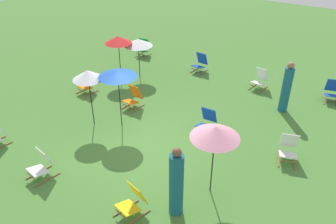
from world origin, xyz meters
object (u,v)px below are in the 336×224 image
(umbrella_1, at_px, (138,42))
(person_0, at_px, (176,184))
(deckchair_4, at_px, (133,98))
(deckchair_10, at_px, (200,63))
(deckchair_11, at_px, (144,48))
(umbrella_2, at_px, (118,74))
(deckchair_0, at_px, (42,165))
(deckchair_2, at_px, (207,122))
(deckchair_8, at_px, (288,149))
(umbrella_3, at_px, (215,132))
(umbrella_0, at_px, (118,40))
(deckchair_7, at_px, (133,201))
(person_1, at_px, (286,88))
(deckchair_6, at_px, (332,91))
(umbrella_4, at_px, (88,75))
(deckchair_5, at_px, (260,80))
(deckchair_1, at_px, (88,83))

(umbrella_1, height_order, person_0, person_0)
(deckchair_4, xyz_separation_m, deckchair_10, (0.63, 4.03, 0.00))
(deckchair_11, bearing_deg, umbrella_2, -66.03)
(deckchair_0, bearing_deg, deckchair_2, 67.84)
(deckchair_2, xyz_separation_m, deckchair_8, (2.58, -0.05, 0.00))
(umbrella_3, relative_size, person_0, 1.04)
(umbrella_1, relative_size, person_0, 0.87)
(umbrella_2, bearing_deg, umbrella_0, 128.85)
(deckchair_0, bearing_deg, person_0, 23.54)
(deckchair_7, xyz_separation_m, umbrella_3, (1.23, 1.62, 1.45))
(umbrella_0, distance_m, umbrella_1, 0.83)
(deckchair_11, distance_m, umbrella_2, 6.36)
(deckchair_0, height_order, umbrella_3, umbrella_3)
(deckchair_4, bearing_deg, person_0, -36.54)
(deckchair_0, bearing_deg, deckchair_10, 98.21)
(deckchair_4, xyz_separation_m, person_1, (4.67, 2.58, 0.51))
(umbrella_0, relative_size, person_0, 0.98)
(deckchair_7, height_order, umbrella_3, umbrella_3)
(umbrella_0, bearing_deg, deckchair_10, 43.94)
(deckchair_6, xyz_separation_m, deckchair_8, (-0.46, -4.36, 0.00))
(umbrella_4, xyz_separation_m, person_0, (4.27, -1.86, -0.90))
(deckchair_7, height_order, umbrella_2, umbrella_2)
(umbrella_0, bearing_deg, umbrella_1, 46.86)
(deckchair_2, relative_size, deckchair_7, 0.97)
(deckchair_8, relative_size, person_0, 0.46)
(deckchair_5, xyz_separation_m, umbrella_2, (-2.98, -5.02, 1.52))
(deckchair_1, xyz_separation_m, person_0, (6.01, -3.45, 0.52))
(umbrella_0, bearing_deg, person_1, 8.26)
(deckchair_7, relative_size, deckchair_8, 0.99)
(umbrella_0, bearing_deg, deckchair_7, -49.31)
(umbrella_1, bearing_deg, person_0, -47.81)
(deckchair_7, relative_size, umbrella_3, 0.44)
(deckchair_10, relative_size, umbrella_4, 0.43)
(deckchair_0, bearing_deg, deckchair_5, 79.65)
(deckchair_11, xyz_separation_m, umbrella_3, (6.75, -6.63, 1.45))
(deckchair_10, relative_size, person_1, 0.45)
(umbrella_0, distance_m, umbrella_3, 7.28)
(deckchair_0, height_order, deckchair_6, same)
(deckchair_4, bearing_deg, deckchair_2, 4.89)
(deckchair_7, xyz_separation_m, person_1, (1.69, 6.58, 0.51))
(deckchair_0, relative_size, deckchair_5, 1.01)
(deckchair_0, xyz_separation_m, person_0, (3.66, 0.78, 0.52))
(deckchair_6, bearing_deg, deckchair_0, -137.86)
(deckchair_0, bearing_deg, deckchair_8, 49.09)
(deckchair_11, height_order, umbrella_2, umbrella_2)
(deckchair_0, xyz_separation_m, deckchair_2, (2.79, 4.19, 0.00))
(deckchair_7, bearing_deg, deckchair_4, 141.91)
(deckchair_5, relative_size, deckchair_8, 0.96)
(person_1, bearing_deg, person_0, 133.52)
(umbrella_3, bearing_deg, deckchair_10, 119.16)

